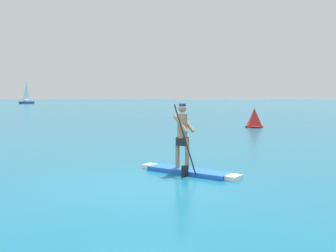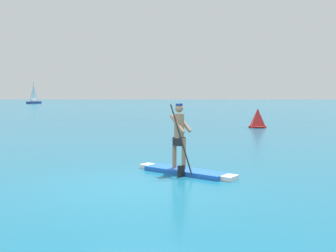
{
  "view_description": "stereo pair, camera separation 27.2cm",
  "coord_description": "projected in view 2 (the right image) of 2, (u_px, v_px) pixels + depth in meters",
  "views": [
    {
      "loc": [
        0.28,
        -8.47,
        2.01
      ],
      "look_at": [
        0.83,
        5.87,
        0.88
      ],
      "focal_mm": 40.93,
      "sensor_mm": 36.0,
      "label": 1
    },
    {
      "loc": [
        0.55,
        -8.48,
        2.01
      ],
      "look_at": [
        0.83,
        5.87,
        0.88
      ],
      "focal_mm": 40.93,
      "sensor_mm": 36.0,
      "label": 2
    }
  ],
  "objects": [
    {
      "name": "race_marker_buoy",
      "position": [
        258.0,
        119.0,
        24.23
      ],
      "size": [
        1.31,
        1.31,
        1.22
      ],
      "color": "red",
      "rests_on": "ground"
    },
    {
      "name": "paddleboarder_mid_center",
      "position": [
        183.0,
        157.0,
        9.91
      ],
      "size": [
        2.48,
        2.08,
        1.84
      ],
      "rotation": [
        0.0,
        0.0,
        -0.67
      ],
      "color": "blue",
      "rests_on": "ground"
    },
    {
      "name": "sailboat_left_horizon",
      "position": [
        34.0,
        101.0,
        98.46
      ],
      "size": [
        2.96,
        4.13,
        5.73
      ],
      "rotation": [
        0.0,
        0.0,
        4.22
      ],
      "color": "navy",
      "rests_on": "ground"
    },
    {
      "name": "ground",
      "position": [
        136.0,
        185.0,
        8.59
      ],
      "size": [
        440.0,
        440.0,
        0.0
      ],
      "primitive_type": "plane",
      "color": "#145B7A"
    }
  ]
}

